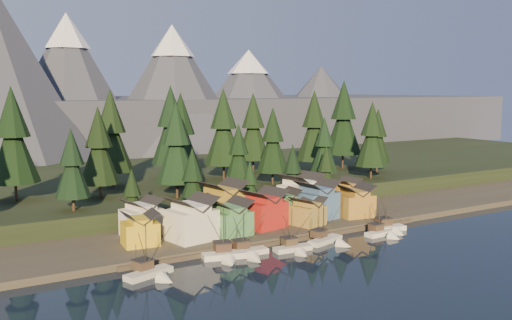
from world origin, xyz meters
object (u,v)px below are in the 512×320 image
boat_1 (226,249)px  boat_6 (390,223)px  boat_5 (384,228)px  boat_4 (329,235)px  house_front_0 (140,228)px  house_back_0 (141,216)px  house_back_1 (199,212)px  boat_0 (152,267)px  house_front_1 (191,217)px  boat_2 (247,247)px  boat_3 (295,243)px

boat_1 → boat_6: (46.18, -0.59, -0.16)m
boat_1 → boat_5: 41.82m
boat_4 → house_front_0: (-39.42, 16.27, 3.43)m
boat_1 → house_back_0: 25.27m
boat_6 → house_back_1: 47.45m
boat_0 → boat_1: (17.20, 2.87, 0.26)m
boat_1 → house_back_0: bearing=127.0°
boat_4 → house_front_1: size_ratio=0.99×
boat_4 → house_front_0: size_ratio=1.35×
boat_0 → boat_4: size_ratio=1.03×
boat_5 → house_front_1: 46.51m
boat_6 → house_front_1: 49.98m
boat_1 → boat_0: bearing=-156.8°
boat_6 → house_back_1: boat_6 is taller
boat_2 → boat_4: size_ratio=1.06×
boat_3 → house_back_0: bearing=140.5°
house_front_1 → house_back_0: size_ratio=1.18×
house_front_0 → house_back_0: (3.24, 8.09, 0.67)m
boat_4 → house_back_0: size_ratio=1.17×
boat_6 → boat_3: bearing=-166.1°
boat_6 → house_front_0: boat_6 is taller
boat_0 → boat_3: boat_0 is taller
house_back_0 → boat_5: bearing=-39.1°
boat_0 → boat_1: size_ratio=0.94×
boat_0 → house_front_0: boat_0 is taller
boat_0 → boat_4: bearing=-15.5°
house_back_1 → boat_0: bearing=-127.9°
boat_4 → boat_5: boat_4 is taller
house_front_1 → house_back_0: 12.93m
boat_3 → house_front_0: bearing=154.2°
house_front_0 → house_back_1: 18.40m
boat_2 → house_back_1: (-0.90, 21.47, 3.79)m
boat_2 → boat_3: bearing=-9.9°
boat_3 → boat_6: size_ratio=0.90×
boat_6 → boat_5: bearing=-142.2°
boat_6 → house_front_0: (-59.30, 15.46, 3.18)m
house_front_1 → boat_0: bearing=-144.6°
boat_3 → boat_5: 26.10m
boat_3 → boat_6: boat_6 is taller
house_back_1 → house_front_1: bearing=-121.9°
boat_2 → boat_5: (36.65, -2.68, -0.04)m
boat_4 → house_back_1: boat_4 is taller
house_front_0 → house_back_1: size_ratio=1.00×
boat_0 → house_back_0: size_ratio=1.20×
boat_1 → house_front_1: size_ratio=1.08×
boat_4 → house_back_1: 31.84m
boat_0 → house_back_0: (7.32, 25.83, 3.94)m
boat_2 → house_back_1: 21.82m
boat_3 → boat_1: bearing=175.4°
house_back_0 → house_front_0: bearing=-124.3°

